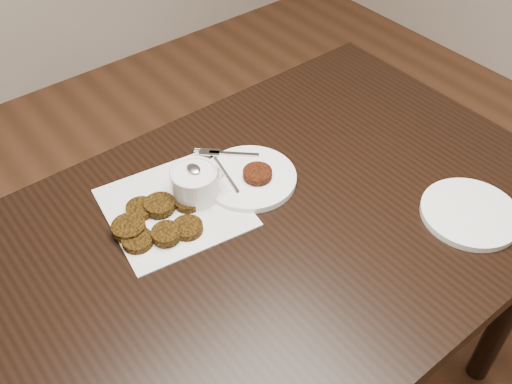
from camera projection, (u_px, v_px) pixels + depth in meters
table at (268, 327)px, 1.41m from camera, size 1.26×0.81×0.75m
napkin at (175, 207)px, 1.18m from camera, size 0.30×0.30×0.00m
sauce_ramekin at (194, 171)px, 1.16m from camera, size 0.16×0.16×0.13m
patty_cluster at (161, 218)px, 1.14m from camera, size 0.26×0.26×0.02m
plate_with_patty at (249, 175)px, 1.23m from camera, size 0.29×0.29×0.03m
plate_empty at (470, 213)px, 1.16m from camera, size 0.26×0.26×0.01m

